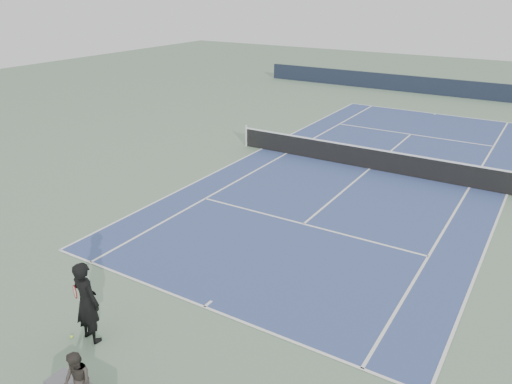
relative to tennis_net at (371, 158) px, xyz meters
The scene contains 6 objects.
ground 0.50m from the tennis_net, ahead, with size 80.00×80.00×0.00m, color slate.
court_surface 0.50m from the tennis_net, ahead, with size 10.97×23.77×0.01m, color #33457A.
tennis_net is the anchor object (origin of this frame).
windscreen_far 17.89m from the tennis_net, 90.00° to the left, with size 30.00×0.25×1.20m, color black.
tennis_player 14.25m from the tennis_net, 95.87° to the right, with size 0.85×0.60×1.98m.
tennis_ball 14.53m from the tennis_net, 97.38° to the right, with size 0.07×0.07×0.07m, color #BFE52E.
Camera 1 is at (6.54, -20.02, 7.42)m, focal length 35.00 mm.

